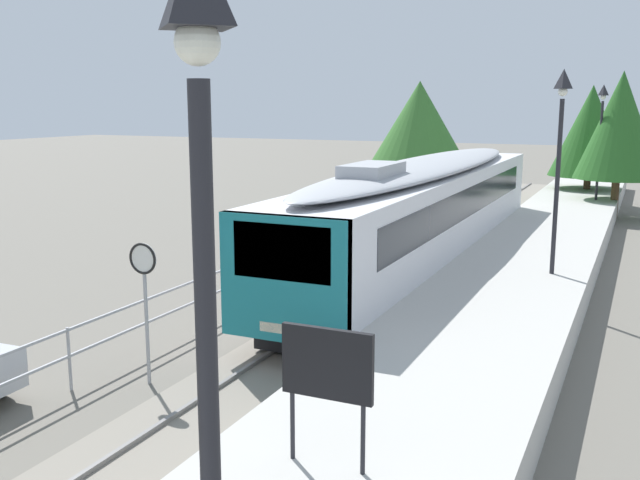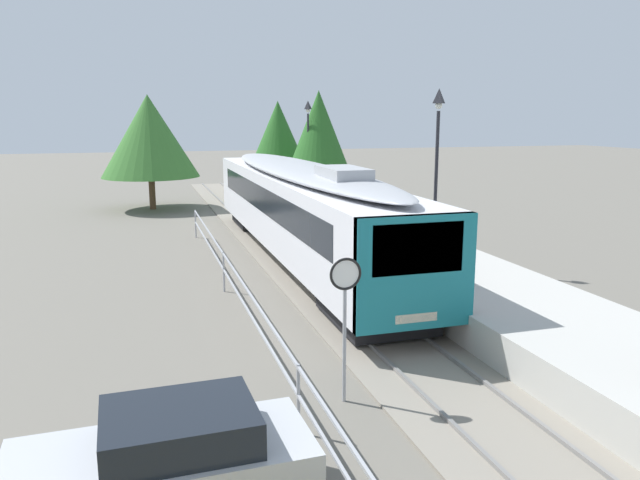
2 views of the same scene
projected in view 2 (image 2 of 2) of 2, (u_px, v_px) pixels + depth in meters
ground_plane at (229, 283)px, 19.90m from camera, size 160.00×160.00×0.00m
track_rails at (317, 275)px, 20.74m from camera, size 3.20×60.00×0.14m
commuter_train at (300, 204)px, 22.46m from camera, size 2.82×20.04×3.74m
station_platform at (406, 257)px, 21.58m from camera, size 3.90×60.00×0.90m
platform_lamp_mid_platform at (438, 137)px, 20.89m from camera, size 0.34×0.34×5.35m
platform_lamp_far_end at (308, 129)px, 36.33m from camera, size 0.34×0.34×5.35m
speed_limit_sign at (345, 294)px, 11.16m from camera, size 0.61×0.10×2.81m
carpark_fence at (298, 383)px, 10.25m from camera, size 0.06×36.06×1.25m
parked_hatchback_silver at (166, 463)px, 8.11m from camera, size 4.05×1.89×1.53m
tree_behind_carpark at (149, 136)px, 34.99m from camera, size 5.57×5.57×6.56m
tree_behind_station_far at (319, 132)px, 37.04m from camera, size 3.96×3.96×6.88m
tree_distant_left at (278, 137)px, 40.61m from camera, size 4.16×4.16×6.35m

